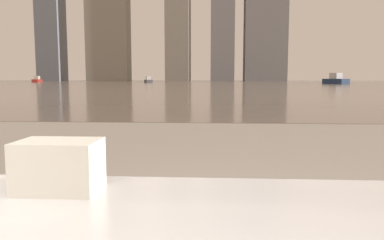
{
  "coord_description": "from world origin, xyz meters",
  "views": [
    {
      "loc": [
        0.23,
        -0.35,
        0.88
      ],
      "look_at": [
        0.09,
        2.1,
        0.61
      ],
      "focal_mm": 35.0,
      "sensor_mm": 36.0,
      "label": 1
    }
  ],
  "objects": [
    {
      "name": "harbor_boat_3",
      "position": [
        -13.13,
        75.02,
        0.46
      ],
      "size": [
        2.25,
        3.58,
        1.27
      ],
      "color": "#4C4C51",
      "rests_on": "harbor_water"
    },
    {
      "name": "harbor_water",
      "position": [
        0.0,
        62.0,
        0.01
      ],
      "size": [
        180.0,
        110.0,
        0.01
      ],
      "color": "gray",
      "rests_on": "ground_plane"
    },
    {
      "name": "harbor_boat_1",
      "position": [
        19.22,
        59.81,
        0.62
      ],
      "size": [
        3.17,
        4.84,
        1.72
      ],
      "color": "navy",
      "rests_on": "harbor_water"
    },
    {
      "name": "harbor_boat_2",
      "position": [
        -39.59,
        81.88,
        0.51
      ],
      "size": [
        1.87,
        3.91,
        1.41
      ],
      "color": "maroon",
      "rests_on": "harbor_water"
    },
    {
      "name": "towel_stack",
      "position": [
        -0.25,
        0.77,
        0.61
      ],
      "size": [
        0.25,
        0.17,
        0.16
      ],
      "color": "silver",
      "rests_on": "bathtub"
    }
  ]
}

